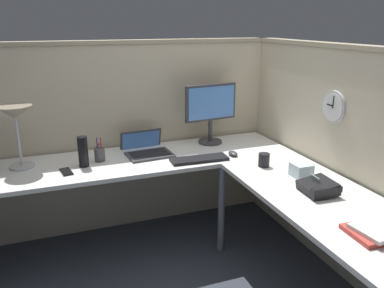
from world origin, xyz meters
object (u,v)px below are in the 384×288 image
desk_lamp_dome (15,117)px  pen_cup (100,154)px  keyboard (199,159)px  cell_phone (66,172)px  coffee_mug (264,160)px  thermos_flask (83,152)px  book_stack (379,230)px  computer_mouse (233,154)px  laptop (146,149)px  office_phone (319,188)px  monitor (211,109)px  tissue_box (301,170)px  wall_clock (334,107)px

desk_lamp_dome → pen_cup: (0.54, -0.06, -0.31)m
keyboard → cell_phone: keyboard is taller
desk_lamp_dome → coffee_mug: 1.75m
pen_cup → coffee_mug: (1.08, -0.52, -0.00)m
thermos_flask → book_stack: (1.25, -1.45, -0.09)m
thermos_flask → desk_lamp_dome: bearing=162.2°
computer_mouse → book_stack: (0.15, -1.29, 0.00)m
keyboard → coffee_mug: 0.47m
keyboard → book_stack: 1.35m
pen_cup → cell_phone: 0.30m
laptop → computer_mouse: 0.69m
computer_mouse → cell_phone: computer_mouse is taller
coffee_mug → office_phone: bearing=-82.2°
coffee_mug → laptop: bearing=139.8°
desk_lamp_dome → thermos_flask: 0.50m
laptop → book_stack: 1.78m
monitor → pen_cup: (-0.94, -0.13, -0.24)m
tissue_box → computer_mouse: bearing=114.0°
wall_clock → thermos_flask: bearing=158.9°
book_stack → coffee_mug: (-0.05, 1.01, 0.03)m
monitor → cell_phone: bearing=-166.7°
computer_mouse → desk_lamp_dome: bearing=169.0°
thermos_flask → wall_clock: 1.76m
tissue_box → pen_cup: bearing=147.6°
coffee_mug → thermos_flask: bearing=159.6°
laptop → desk_lamp_dome: size_ratio=0.91×
coffee_mug → book_stack: bearing=-87.3°
computer_mouse → pen_cup: 1.01m
book_stack → coffee_mug: bearing=92.7°
wall_clock → computer_mouse: bearing=138.3°
keyboard → wall_clock: size_ratio=1.95×
desk_lamp_dome → wall_clock: 2.17m
laptop → coffee_mug: size_ratio=4.22×
monitor → book_stack: size_ratio=1.68×
monitor → laptop: bearing=-175.2°
laptop → coffee_mug: (0.71, -0.60, 0.02)m
monitor → laptop: monitor is taller
keyboard → office_phone: office_phone is taller
pen_cup → thermos_flask: bearing=-148.7°
monitor → coffee_mug: size_ratio=5.21×
keyboard → tissue_box: (0.52, -0.52, 0.03)m
monitor → pen_cup: monitor is taller
desk_lamp_dome → tissue_box: size_ratio=3.71×
office_phone → wall_clock: wall_clock is taller
desk_lamp_dome → wall_clock: size_ratio=2.02×
keyboard → tissue_box: 0.74m
desk_lamp_dome → book_stack: (1.66, -1.59, -0.34)m
keyboard → wall_clock: 1.01m
monitor → keyboard: 0.53m
monitor → thermos_flask: bearing=-169.2°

